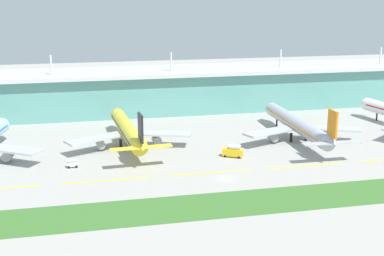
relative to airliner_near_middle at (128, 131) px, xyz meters
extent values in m
plane|color=#A8A59E|center=(26.68, -42.49, -6.45)|extent=(600.00, 600.00, 0.00)
cube|color=#5B9E93|center=(26.68, 59.17, 3.13)|extent=(280.00, 28.00, 19.15)
cube|color=silver|center=(26.68, 59.17, 13.61)|extent=(288.00, 34.00, 1.80)
cylinder|color=silver|center=(-29.32, 53.57, 19.01)|extent=(0.90, 0.90, 9.00)
cylinder|color=silver|center=(26.68, 53.57, 19.01)|extent=(0.90, 0.90, 9.00)
cylinder|color=silver|center=(82.68, 53.57, 19.01)|extent=(0.90, 0.90, 9.00)
cylinder|color=silver|center=(138.68, 53.57, 19.01)|extent=(0.90, 0.90, 9.00)
cone|color=#9ED1EA|center=(-47.76, 21.84, 0.05)|extent=(6.19, 5.01, 5.51)
cube|color=#B7BABF|center=(-42.19, -11.32, -1.25)|extent=(23.78, 18.88, 0.70)
cylinder|color=gray|center=(-43.09, -9.67, -4.05)|extent=(4.03, 5.04, 3.20)
cylinder|color=yellow|center=(-0.10, 1.53, 0.05)|extent=(9.22, 52.02, 5.80)
cone|color=yellow|center=(-1.95, 29.35, 0.05)|extent=(5.76, 4.36, 5.51)
cone|color=yellow|center=(1.82, -27.28, 1.25)|extent=(5.36, 6.94, 5.72)
cube|color=black|center=(1.75, -26.28, 7.70)|extent=(1.12, 6.43, 9.50)
cube|color=yellow|center=(-3.71, -27.15, 1.05)|extent=(10.19, 3.86, 0.36)
cube|color=yellow|center=(7.27, -26.42, 1.05)|extent=(10.19, 3.86, 0.36)
cube|color=#B7BABF|center=(-11.78, -3.68, -1.25)|extent=(24.57, 16.57, 0.70)
cylinder|color=gray|center=(-10.68, -2.16, -4.05)|extent=(3.49, 4.70, 3.20)
cube|color=#B7BABF|center=(12.17, -2.09, -1.25)|extent=(24.92, 13.95, 0.70)
cylinder|color=gray|center=(10.87, -0.73, -4.05)|extent=(3.49, 4.70, 3.20)
cylinder|color=black|center=(-1.39, 20.90, -4.65)|extent=(0.70, 0.70, 3.60)
cylinder|color=black|center=(-3.10, -1.67, -4.65)|extent=(1.10, 1.10, 3.60)
cylinder|color=black|center=(3.29, -1.25, -4.65)|extent=(1.10, 1.10, 3.60)
cube|color=black|center=(-0.10, 1.53, 0.45)|extent=(8.92, 46.86, 0.60)
cylinder|color=#ADB2BC|center=(67.13, -4.17, 0.05)|extent=(6.87, 58.01, 5.80)
cone|color=#ADB2BC|center=(67.70, 26.78, 0.05)|extent=(5.58, 4.10, 5.51)
cone|color=#ADB2BC|center=(66.54, -36.12, 1.25)|extent=(5.05, 6.72, 5.72)
cube|color=orange|center=(66.56, -35.12, 7.70)|extent=(0.82, 6.41, 9.50)
cube|color=#ADB2BC|center=(61.05, -35.52, 1.05)|extent=(10.06, 3.38, 0.36)
cube|color=#ADB2BC|center=(72.05, -35.72, 1.05)|extent=(10.06, 3.38, 0.36)
cube|color=#B7BABF|center=(55.05, -8.37, -1.25)|extent=(24.84, 14.93, 0.70)
cylinder|color=gray|center=(56.27, -6.95, -4.05)|extent=(3.28, 4.56, 3.20)
cube|color=#B7BABF|center=(79.04, -8.82, -1.25)|extent=(24.75, 15.66, 0.70)
cylinder|color=gray|center=(77.87, -7.35, -4.05)|extent=(3.28, 4.56, 3.20)
cylinder|color=black|center=(67.53, 17.54, -4.65)|extent=(0.70, 0.70, 3.60)
cylinder|color=black|center=(63.87, -7.11, -4.65)|extent=(1.10, 1.10, 3.60)
cylinder|color=black|center=(70.27, -7.23, -4.65)|extent=(1.10, 1.10, 3.60)
cube|color=orange|center=(67.13, -4.17, 0.45)|extent=(6.80, 52.22, 0.60)
cone|color=white|center=(114.99, 27.18, 0.05)|extent=(6.16, 4.96, 5.51)
cylinder|color=black|center=(116.81, 17.62, -4.65)|extent=(0.70, 0.70, 3.60)
cube|color=yellow|center=(-10.32, -35.84, -6.43)|extent=(28.00, 0.70, 0.04)
cube|color=yellow|center=(23.68, -35.84, -6.43)|extent=(28.00, 0.70, 0.04)
cube|color=yellow|center=(57.68, -35.84, -6.43)|extent=(28.00, 0.70, 0.04)
cube|color=#3D702D|center=(26.68, -62.37, -6.40)|extent=(300.00, 18.00, 0.10)
cube|color=silver|center=(-21.10, -20.32, -5.20)|extent=(3.69, 1.98, 1.60)
cube|color=silver|center=(-21.10, -20.32, -4.05)|extent=(3.33, 1.96, 0.16)
cylinder|color=black|center=(-19.88, -19.45, -6.00)|extent=(0.92, 0.39, 0.90)
cylinder|color=black|center=(-19.80, -21.07, -6.00)|extent=(0.92, 0.39, 0.90)
cylinder|color=black|center=(-22.40, -19.58, -6.00)|extent=(0.92, 0.39, 0.90)
cylinder|color=black|center=(-22.32, -21.19, -6.00)|extent=(0.92, 0.39, 0.90)
cube|color=gold|center=(35.48, -21.01, -4.70)|extent=(7.54, 5.83, 2.60)
cylinder|color=silver|center=(36.17, -21.41, -2.50)|extent=(4.47, 3.72, 2.00)
cylinder|color=black|center=(32.71, -20.78, -6.00)|extent=(0.95, 0.75, 0.90)
cylinder|color=black|center=(33.87, -18.74, -6.00)|extent=(0.95, 0.75, 0.90)
cylinder|color=black|center=(37.09, -23.28, -6.00)|extent=(0.95, 0.75, 0.90)
cylinder|color=black|center=(38.25, -21.25, -6.00)|extent=(0.95, 0.75, 0.90)
camera|label=1|loc=(-17.73, -193.21, 51.24)|focal=48.76mm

